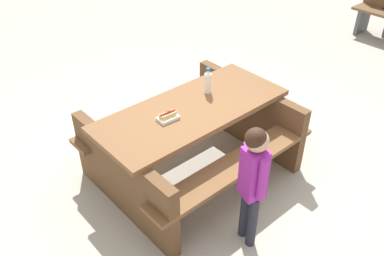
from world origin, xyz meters
TOP-DOWN VIEW (x-y plane):
  - ground_plane at (0.00, 0.00)m, footprint 30.00×30.00m
  - picnic_table at (0.00, 0.00)m, footprint 1.96×1.61m
  - soda_bottle at (-0.30, -0.07)m, footprint 0.07×0.07m
  - hotdog_tray at (0.28, -0.02)m, footprint 0.20×0.14m
  - child_in_coat at (0.33, 0.90)m, footprint 0.21×0.26m

SIDE VIEW (x-z plane):
  - ground_plane at x=0.00m, z-range 0.00..0.00m
  - picnic_table at x=0.00m, z-range 0.07..0.82m
  - child_in_coat at x=0.33m, z-range 0.16..1.27m
  - hotdog_tray at x=0.28m, z-range 0.74..0.82m
  - soda_bottle at x=-0.30m, z-range 0.74..0.99m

